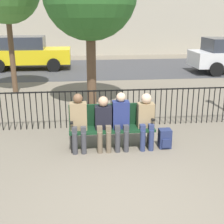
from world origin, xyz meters
TOP-DOWN VIEW (x-y plane):
  - ground_plane at (0.00, 0.00)m, footprint 80.00×80.00m
  - park_bench at (0.00, 2.26)m, footprint 1.78×0.45m
  - seated_person_0 at (-0.69, 2.13)m, footprint 0.34×0.39m
  - seated_person_1 at (-0.18, 2.12)m, footprint 0.34×0.39m
  - seated_person_2 at (0.18, 2.13)m, footprint 0.34×0.39m
  - seated_person_3 at (0.71, 2.13)m, footprint 0.34×0.39m
  - backpack at (1.12, 2.07)m, footprint 0.25×0.26m
  - fence_railing at (-0.02, 3.49)m, footprint 9.01×0.03m
  - street_surface at (0.00, 12.00)m, footprint 24.00×6.00m
  - parked_car_0 at (-3.24, 12.22)m, footprint 4.20×1.94m

SIDE VIEW (x-z plane):
  - ground_plane at x=0.00m, z-range 0.00..0.00m
  - street_surface at x=0.00m, z-range 0.00..0.01m
  - backpack at x=1.12m, z-range 0.00..0.41m
  - park_bench at x=0.00m, z-range 0.04..0.96m
  - fence_railing at x=-0.02m, z-range 0.08..1.03m
  - seated_person_1 at x=-0.18m, z-range 0.07..1.22m
  - seated_person_3 at x=0.71m, z-range 0.07..1.25m
  - seated_person_2 at x=0.18m, z-range 0.07..1.28m
  - seated_person_0 at x=-0.69m, z-range 0.07..1.28m
  - parked_car_0 at x=-3.24m, z-range 0.03..1.65m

